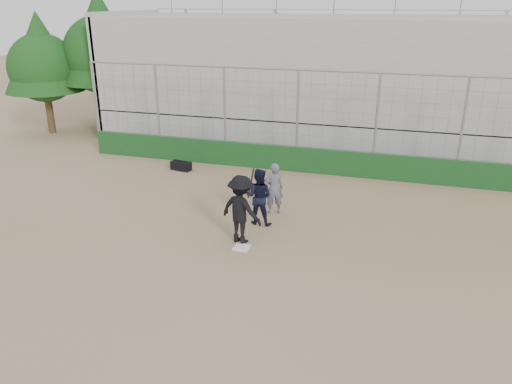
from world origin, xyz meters
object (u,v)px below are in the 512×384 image
(batter_at_plate, at_px, (241,209))
(equipment_bag, at_px, (181,166))
(catcher_crouched, at_px, (259,206))
(umpire, at_px, (274,191))

(batter_at_plate, xyz_separation_m, equipment_bag, (-4.35, 5.40, -0.81))
(batter_at_plate, bearing_deg, catcher_crouched, 84.20)
(batter_at_plate, relative_size, umpire, 1.39)
(batter_at_plate, distance_m, equipment_bag, 6.98)
(catcher_crouched, xyz_separation_m, umpire, (0.23, 0.96, 0.16))
(batter_at_plate, bearing_deg, equipment_bag, 128.86)
(batter_at_plate, bearing_deg, umpire, 80.92)
(umpire, relative_size, equipment_bag, 1.73)
(batter_at_plate, xyz_separation_m, catcher_crouched, (0.13, 1.29, -0.40))
(catcher_crouched, height_order, equipment_bag, catcher_crouched)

